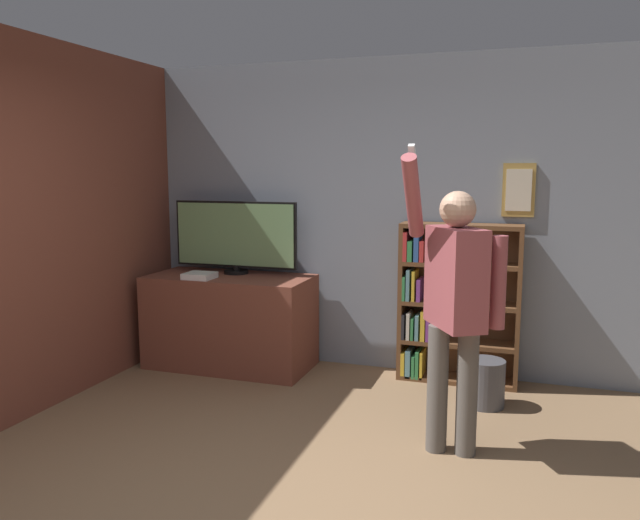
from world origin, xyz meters
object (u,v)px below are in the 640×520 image
at_px(television, 235,236).
at_px(game_console, 200,276).
at_px(person, 455,297).
at_px(bookshelf, 448,305).
at_px(waste_bin, 485,383).

xyz_separation_m(television, game_console, (-0.18, -0.34, -0.31)).
xyz_separation_m(television, person, (2.09, -1.28, -0.17)).
relative_size(game_console, bookshelf, 0.19).
xyz_separation_m(television, waste_bin, (2.24, -0.40, -0.99)).
height_order(television, person, person).
height_order(television, waste_bin, television).
relative_size(bookshelf, waste_bin, 3.74).
height_order(game_console, waste_bin, game_console).
xyz_separation_m(game_console, bookshelf, (2.07, 0.45, -0.21)).
height_order(game_console, person, person).
height_order(bookshelf, person, person).
distance_m(television, bookshelf, 1.97).
xyz_separation_m(bookshelf, person, (0.20, -1.38, 0.35)).
bearing_deg(television, person, -31.44).
xyz_separation_m(person, waste_bin, (0.15, 0.87, -0.81)).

